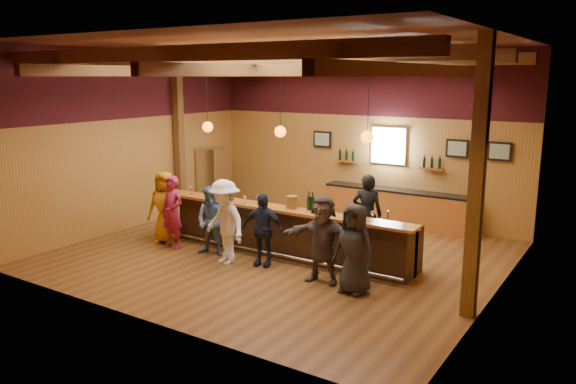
{
  "coord_description": "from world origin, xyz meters",
  "views": [
    {
      "loc": [
        6.53,
        -9.82,
        3.85
      ],
      "look_at": [
        0.0,
        0.3,
        1.35
      ],
      "focal_mm": 35.0,
      "sensor_mm": 36.0,
      "label": 1
    }
  ],
  "objects_px": {
    "customer_denim": "(212,221)",
    "bartender": "(367,214)",
    "back_bar_cabinet": "(397,207)",
    "ice_bucket": "(292,202)",
    "stainless_fridge": "(213,178)",
    "customer_redvest": "(172,212)",
    "customer_orange": "(165,207)",
    "bottle_a": "(309,203)",
    "bar_counter": "(285,230)",
    "customer_navy": "(262,229)",
    "customer_dark": "(354,249)",
    "customer_brown": "(323,239)",
    "customer_white": "(225,222)"
  },
  "relations": [
    {
      "from": "back_bar_cabinet",
      "to": "bottle_a",
      "type": "distance_m",
      "value": 3.88
    },
    {
      "from": "stainless_fridge",
      "to": "ice_bucket",
      "type": "height_order",
      "value": "stainless_fridge"
    },
    {
      "from": "customer_orange",
      "to": "bottle_a",
      "type": "height_order",
      "value": "customer_orange"
    },
    {
      "from": "customer_navy",
      "to": "bartender",
      "type": "height_order",
      "value": "bartender"
    },
    {
      "from": "customer_dark",
      "to": "customer_denim",
      "type": "bearing_deg",
      "value": -179.12
    },
    {
      "from": "stainless_fridge",
      "to": "back_bar_cabinet",
      "type": "bearing_deg",
      "value": 11.93
    },
    {
      "from": "bar_counter",
      "to": "customer_denim",
      "type": "distance_m",
      "value": 1.6
    },
    {
      "from": "customer_denim",
      "to": "customer_navy",
      "type": "distance_m",
      "value": 1.31
    },
    {
      "from": "customer_orange",
      "to": "ice_bucket",
      "type": "bearing_deg",
      "value": -10.44
    },
    {
      "from": "customer_redvest",
      "to": "customer_denim",
      "type": "bearing_deg",
      "value": 6.91
    },
    {
      "from": "customer_denim",
      "to": "bottle_a",
      "type": "height_order",
      "value": "customer_denim"
    },
    {
      "from": "customer_denim",
      "to": "customer_brown",
      "type": "relative_size",
      "value": 0.9
    },
    {
      "from": "customer_navy",
      "to": "bottle_a",
      "type": "bearing_deg",
      "value": 36.55
    },
    {
      "from": "back_bar_cabinet",
      "to": "ice_bucket",
      "type": "height_order",
      "value": "ice_bucket"
    },
    {
      "from": "bar_counter",
      "to": "back_bar_cabinet",
      "type": "height_order",
      "value": "bar_counter"
    },
    {
      "from": "customer_orange",
      "to": "customer_navy",
      "type": "bearing_deg",
      "value": -23.1
    },
    {
      "from": "stainless_fridge",
      "to": "bartender",
      "type": "height_order",
      "value": "stainless_fridge"
    },
    {
      "from": "stainless_fridge",
      "to": "customer_white",
      "type": "xyz_separation_m",
      "value": [
        3.45,
        -3.7,
        -0.01
      ]
    },
    {
      "from": "bar_counter",
      "to": "customer_navy",
      "type": "bearing_deg",
      "value": -86.33
    },
    {
      "from": "back_bar_cabinet",
      "to": "stainless_fridge",
      "type": "relative_size",
      "value": 2.22
    },
    {
      "from": "customer_brown",
      "to": "ice_bucket",
      "type": "height_order",
      "value": "customer_brown"
    },
    {
      "from": "customer_brown",
      "to": "bartender",
      "type": "relative_size",
      "value": 0.95
    },
    {
      "from": "customer_redvest",
      "to": "bartender",
      "type": "xyz_separation_m",
      "value": [
        3.86,
        2.01,
        0.06
      ]
    },
    {
      "from": "back_bar_cabinet",
      "to": "customer_redvest",
      "type": "bearing_deg",
      "value": -127.15
    },
    {
      "from": "customer_brown",
      "to": "customer_dark",
      "type": "relative_size",
      "value": 1.03
    },
    {
      "from": "customer_redvest",
      "to": "customer_white",
      "type": "height_order",
      "value": "customer_white"
    },
    {
      "from": "customer_redvest",
      "to": "stainless_fridge",
      "type": "bearing_deg",
      "value": 118.58
    },
    {
      "from": "customer_brown",
      "to": "bottle_a",
      "type": "relative_size",
      "value": 4.38
    },
    {
      "from": "stainless_fridge",
      "to": "customer_dark",
      "type": "xyz_separation_m",
      "value": [
        6.42,
        -3.72,
        -0.08
      ]
    },
    {
      "from": "customer_brown",
      "to": "bartender",
      "type": "xyz_separation_m",
      "value": [
        -0.04,
        2.04,
        0.04
      ]
    },
    {
      "from": "customer_navy",
      "to": "customer_redvest",
      "type": "bearing_deg",
      "value": 171.74
    },
    {
      "from": "customer_orange",
      "to": "bottle_a",
      "type": "xyz_separation_m",
      "value": [
        3.54,
        0.62,
        0.42
      ]
    },
    {
      "from": "back_bar_cabinet",
      "to": "ice_bucket",
      "type": "distance_m",
      "value": 3.98
    },
    {
      "from": "back_bar_cabinet",
      "to": "bartender",
      "type": "distance_m",
      "value": 2.69
    },
    {
      "from": "bar_counter",
      "to": "customer_denim",
      "type": "relative_size",
      "value": 4.14
    },
    {
      "from": "customer_orange",
      "to": "bartender",
      "type": "relative_size",
      "value": 0.95
    },
    {
      "from": "stainless_fridge",
      "to": "customer_redvest",
      "type": "distance_m",
      "value": 3.95
    },
    {
      "from": "stainless_fridge",
      "to": "bottle_a",
      "type": "bearing_deg",
      "value": -28.66
    },
    {
      "from": "bar_counter",
      "to": "back_bar_cabinet",
      "type": "distance_m",
      "value": 3.76
    },
    {
      "from": "customer_orange",
      "to": "bottle_a",
      "type": "distance_m",
      "value": 3.62
    },
    {
      "from": "customer_denim",
      "to": "bartender",
      "type": "bearing_deg",
      "value": 24.63
    },
    {
      "from": "stainless_fridge",
      "to": "bottle_a",
      "type": "height_order",
      "value": "stainless_fridge"
    },
    {
      "from": "customer_orange",
      "to": "customer_brown",
      "type": "xyz_separation_m",
      "value": [
        4.38,
        -0.29,
        0.0
      ]
    },
    {
      "from": "customer_redvest",
      "to": "customer_brown",
      "type": "bearing_deg",
      "value": 1.14
    },
    {
      "from": "stainless_fridge",
      "to": "customer_orange",
      "type": "bearing_deg",
      "value": -68.22
    },
    {
      "from": "stainless_fridge",
      "to": "ice_bucket",
      "type": "distance_m",
      "value": 5.22
    },
    {
      "from": "back_bar_cabinet",
      "to": "ice_bucket",
      "type": "bearing_deg",
      "value": -102.51
    },
    {
      "from": "customer_orange",
      "to": "bottle_a",
      "type": "relative_size",
      "value": 4.36
    },
    {
      "from": "bartender",
      "to": "ice_bucket",
      "type": "height_order",
      "value": "bartender"
    },
    {
      "from": "stainless_fridge",
      "to": "customer_redvest",
      "type": "bearing_deg",
      "value": -63.11
    }
  ]
}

